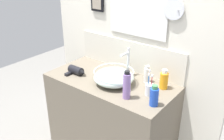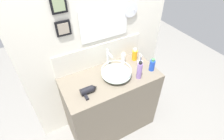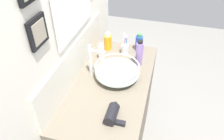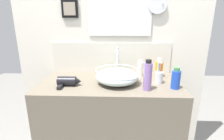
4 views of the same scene
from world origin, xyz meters
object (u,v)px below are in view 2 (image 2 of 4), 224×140
Objects in this scene: hair_drier at (88,90)px; toothbrush_cup at (140,64)px; shampoo_bottle at (139,70)px; glass_bowl_sink at (116,73)px; soap_dispenser at (123,58)px; faucet at (108,58)px; lotion_bottle at (135,55)px; spray_bottle at (152,65)px.

hair_drier is 0.87× the size of toothbrush_cup.
glass_bowl_sink is at bearing 149.79° from shampoo_bottle.
faucet is at bearing 178.75° from soap_dispenser.
faucet is 1.14× the size of shampoo_bottle.
shampoo_bottle is at bearing -115.93° from lotion_bottle.
lotion_bottle is (0.73, 0.24, 0.04)m from hair_drier.
shampoo_bottle is 0.21m from spray_bottle.
lotion_bottle is (0.36, -0.01, -0.07)m from faucet.
spray_bottle reaches higher than soap_dispenser.
lotion_bottle reaches higher than hair_drier.
spray_bottle is at bearing -1.63° from hair_drier.
hair_drier is at bearing 174.17° from shampoo_bottle.
spray_bottle is at bearing 10.00° from shampoo_bottle.
toothbrush_cup reaches higher than lotion_bottle.
shampoo_bottle reaches higher than soap_dispenser.
spray_bottle is at bearing -33.42° from faucet.
faucet is 0.38m from toothbrush_cup.
soap_dispenser is (0.20, -0.00, -0.08)m from faucet.
hair_drier is at bearing -169.74° from glass_bowl_sink.
shampoo_bottle is (-0.11, -0.14, 0.05)m from toothbrush_cup.
shampoo_bottle is 1.50× the size of soap_dispenser.
faucet reaches higher than shampoo_bottle.
glass_bowl_sink is 0.40m from lotion_bottle.
faucet is 1.60× the size of spray_bottle.
hair_drier is 1.21× the size of soap_dispenser.
shampoo_bottle reaches higher than lotion_bottle.
faucet reaches higher than spray_bottle.
glass_bowl_sink is at bearing -137.31° from soap_dispenser.
soap_dispenser is at bearing 176.57° from lotion_bottle.
soap_dispenser is (0.57, 0.25, 0.04)m from hair_drier.
soap_dispenser is (0.20, 0.19, 0.01)m from glass_bowl_sink.
spray_bottle is at bearing -46.80° from toothbrush_cup.
shampoo_bottle is (0.58, -0.06, 0.07)m from hair_drier.
shampoo_bottle is 0.34m from lotion_bottle.
faucet is at bearing 177.79° from lotion_bottle.
spray_bottle is (0.21, 0.04, -0.03)m from shampoo_bottle.
faucet is 1.71× the size of soap_dispenser.
soap_dispenser is at bearing 125.88° from toothbrush_cup.
hair_drier is 0.79m from spray_bottle.
lotion_bottle is 0.16m from soap_dispenser.
lotion_bottle is at bearing 64.07° from shampoo_bottle.
shampoo_bottle is at bearing -30.21° from glass_bowl_sink.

